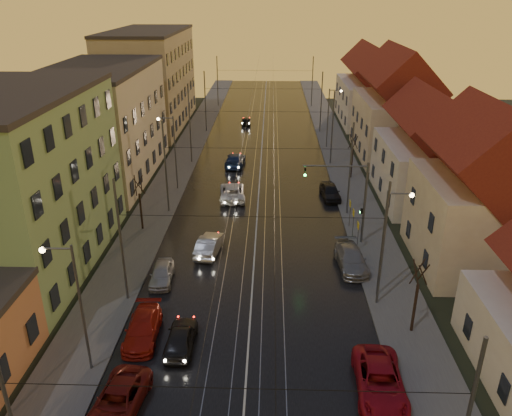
# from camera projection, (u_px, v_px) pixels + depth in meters

# --- Properties ---
(ground) EXTENTS (160.00, 160.00, 0.00)m
(ground) POSITION_uv_depth(u_px,v_px,m) (245.00, 400.00, 26.24)
(ground) COLOR black
(ground) RESTS_ON ground
(road) EXTENTS (16.00, 120.00, 0.04)m
(road) POSITION_uv_depth(u_px,v_px,m) (261.00, 161.00, 62.85)
(road) COLOR black
(road) RESTS_ON ground
(sidewalk_left) EXTENTS (4.00, 120.00, 0.15)m
(sidewalk_left) POSITION_uv_depth(u_px,v_px,m) (182.00, 160.00, 63.11)
(sidewalk_left) COLOR #4C4C4C
(sidewalk_left) RESTS_ON ground
(sidewalk_right) EXTENTS (4.00, 120.00, 0.15)m
(sidewalk_right) POSITION_uv_depth(u_px,v_px,m) (340.00, 161.00, 62.55)
(sidewalk_right) COLOR #4C4C4C
(sidewalk_right) RESTS_ON ground
(tram_rail_0) EXTENTS (0.06, 120.00, 0.03)m
(tram_rail_0) POSITION_uv_depth(u_px,v_px,m) (244.00, 160.00, 62.90)
(tram_rail_0) COLOR gray
(tram_rail_0) RESTS_ON road
(tram_rail_1) EXTENTS (0.06, 120.00, 0.03)m
(tram_rail_1) POSITION_uv_depth(u_px,v_px,m) (255.00, 161.00, 62.86)
(tram_rail_1) COLOR gray
(tram_rail_1) RESTS_ON road
(tram_rail_2) EXTENTS (0.06, 120.00, 0.03)m
(tram_rail_2) POSITION_uv_depth(u_px,v_px,m) (267.00, 161.00, 62.81)
(tram_rail_2) COLOR gray
(tram_rail_2) RESTS_ON road
(tram_rail_3) EXTENTS (0.06, 120.00, 0.03)m
(tram_rail_3) POSITION_uv_depth(u_px,v_px,m) (278.00, 161.00, 62.77)
(tram_rail_3) COLOR gray
(tram_rail_3) RESTS_ON road
(apartment_left_1) EXTENTS (10.00, 18.00, 13.00)m
(apartment_left_1) POSITION_uv_depth(u_px,v_px,m) (18.00, 185.00, 36.93)
(apartment_left_1) COLOR #739961
(apartment_left_1) RESTS_ON ground
(apartment_left_2) EXTENTS (10.00, 20.00, 12.00)m
(apartment_left_2) POSITION_uv_depth(u_px,v_px,m) (103.00, 125.00, 55.44)
(apartment_left_2) COLOR #BAB390
(apartment_left_2) RESTS_ON ground
(apartment_left_3) EXTENTS (10.00, 24.00, 14.00)m
(apartment_left_3) POSITION_uv_depth(u_px,v_px,m) (150.00, 80.00, 77.01)
(apartment_left_3) COLOR #92815E
(apartment_left_3) RESTS_ON ground
(house_right_1) EXTENTS (8.67, 10.20, 10.80)m
(house_right_1) POSITION_uv_depth(u_px,v_px,m) (481.00, 199.00, 37.31)
(house_right_1) COLOR #C3B196
(house_right_1) RESTS_ON ground
(house_right_2) EXTENTS (9.18, 12.24, 9.20)m
(house_right_2) POSITION_uv_depth(u_px,v_px,m) (429.00, 156.00, 49.53)
(house_right_2) COLOR beige
(house_right_2) RESTS_ON ground
(house_right_3) EXTENTS (9.18, 14.28, 11.50)m
(house_right_3) POSITION_uv_depth(u_px,v_px,m) (396.00, 111.00, 62.80)
(house_right_3) COLOR #C3B196
(house_right_3) RESTS_ON ground
(house_right_4) EXTENTS (9.18, 16.32, 10.00)m
(house_right_4) POSITION_uv_depth(u_px,v_px,m) (370.00, 91.00, 79.58)
(house_right_4) COLOR beige
(house_right_4) RESTS_ON ground
(catenary_pole_l_1) EXTENTS (0.16, 0.16, 9.00)m
(catenary_pole_l_1) POSITION_uv_depth(u_px,v_px,m) (121.00, 242.00, 32.91)
(catenary_pole_l_1) COLOR #595B60
(catenary_pole_l_1) RESTS_ON ground
(catenary_pole_r_1) EXTENTS (0.16, 0.16, 9.00)m
(catenary_pole_r_1) POSITION_uv_depth(u_px,v_px,m) (383.00, 246.00, 32.43)
(catenary_pole_r_1) COLOR #595B60
(catenary_pole_r_1) RESTS_ON ground
(catenary_pole_l_2) EXTENTS (0.16, 0.16, 9.00)m
(catenary_pole_l_2) POSITION_uv_depth(u_px,v_px,m) (166.00, 168.00, 46.64)
(catenary_pole_l_2) COLOR #595B60
(catenary_pole_l_2) RESTS_ON ground
(catenary_pole_r_2) EXTENTS (0.16, 0.16, 9.00)m
(catenary_pole_r_2) POSITION_uv_depth(u_px,v_px,m) (350.00, 170.00, 46.16)
(catenary_pole_r_2) COLOR #595B60
(catenary_pole_r_2) RESTS_ON ground
(catenary_pole_l_3) EXTENTS (0.16, 0.16, 9.00)m
(catenary_pole_l_3) POSITION_uv_depth(u_px,v_px,m) (190.00, 128.00, 60.37)
(catenary_pole_l_3) COLOR #595B60
(catenary_pole_l_3) RESTS_ON ground
(catenary_pole_r_3) EXTENTS (0.16, 0.16, 9.00)m
(catenary_pole_r_3) POSITION_uv_depth(u_px,v_px,m) (332.00, 129.00, 59.89)
(catenary_pole_r_3) COLOR #595B60
(catenary_pole_r_3) RESTS_ON ground
(catenary_pole_l_4) EXTENTS (0.16, 0.16, 9.00)m
(catenary_pole_l_4) POSITION_uv_depth(u_px,v_px,m) (205.00, 102.00, 74.11)
(catenary_pole_l_4) COLOR #595B60
(catenary_pole_l_4) RESTS_ON ground
(catenary_pole_r_4) EXTENTS (0.16, 0.16, 9.00)m
(catenary_pole_r_4) POSITION_uv_depth(u_px,v_px,m) (321.00, 103.00, 73.63)
(catenary_pole_r_4) COLOR #595B60
(catenary_pole_r_4) RESTS_ON ground
(catenary_pole_l_5) EXTENTS (0.16, 0.16, 9.00)m
(catenary_pole_l_5) POSITION_uv_depth(u_px,v_px,m) (218.00, 82.00, 90.58)
(catenary_pole_l_5) COLOR #595B60
(catenary_pole_l_5) RESTS_ON ground
(catenary_pole_r_5) EXTENTS (0.16, 0.16, 9.00)m
(catenary_pole_r_5) POSITION_uv_depth(u_px,v_px,m) (312.00, 82.00, 90.10)
(catenary_pole_r_5) COLOR #595B60
(catenary_pole_r_5) RESTS_ON ground
(street_lamp_0) EXTENTS (1.75, 0.32, 8.00)m
(street_lamp_0) POSITION_uv_depth(u_px,v_px,m) (74.00, 297.00, 26.36)
(street_lamp_0) COLOR #595B60
(street_lamp_0) RESTS_ON ground
(street_lamp_1) EXTENTS (1.75, 0.32, 8.00)m
(street_lamp_1) POSITION_uv_depth(u_px,v_px,m) (388.00, 234.00, 33.18)
(street_lamp_1) COLOR #595B60
(street_lamp_1) RESTS_ON ground
(street_lamp_2) EXTENTS (1.75, 0.32, 8.00)m
(street_lamp_2) POSITION_uv_depth(u_px,v_px,m) (172.00, 146.00, 51.99)
(street_lamp_2) COLOR #595B60
(street_lamp_2) RESTS_ON ground
(street_lamp_3) EXTENTS (1.75, 0.32, 8.00)m
(street_lamp_3) POSITION_uv_depth(u_px,v_px,m) (331.00, 112.00, 66.13)
(street_lamp_3) COLOR #595B60
(street_lamp_3) RESTS_ON ground
(traffic_light_mast) EXTENTS (5.30, 0.32, 7.20)m
(traffic_light_mast) POSITION_uv_depth(u_px,v_px,m) (353.00, 193.00, 40.65)
(traffic_light_mast) COLOR #595B60
(traffic_light_mast) RESTS_ON ground
(bare_tree_0) EXTENTS (1.09, 1.09, 5.11)m
(bare_tree_0) POSITION_uv_depth(u_px,v_px,m) (140.00, 204.00, 43.83)
(bare_tree_0) COLOR black
(bare_tree_0) RESTS_ON ground
(bare_tree_1) EXTENTS (1.09, 1.09, 5.11)m
(bare_tree_1) POSITION_uv_depth(u_px,v_px,m) (416.00, 299.00, 30.45)
(bare_tree_1) COLOR black
(bare_tree_1) RESTS_ON ground
(bare_tree_2) EXTENTS (1.09, 1.09, 5.11)m
(bare_tree_2) POSITION_uv_depth(u_px,v_px,m) (352.00, 158.00, 56.08)
(bare_tree_2) COLOR black
(bare_tree_2) RESTS_ON ground
(driving_car_0) EXTENTS (1.68, 4.14, 1.41)m
(driving_car_0) POSITION_uv_depth(u_px,v_px,m) (181.00, 338.00, 29.84)
(driving_car_0) COLOR black
(driving_car_0) RESTS_ON ground
(driving_car_1) EXTENTS (2.14, 4.69, 1.49)m
(driving_car_1) POSITION_uv_depth(u_px,v_px,m) (209.00, 245.00, 40.63)
(driving_car_1) COLOR #99999E
(driving_car_1) RESTS_ON ground
(driving_car_2) EXTENTS (2.96, 5.61, 1.50)m
(driving_car_2) POSITION_uv_depth(u_px,v_px,m) (232.00, 192.00, 51.25)
(driving_car_2) COLOR silver
(driving_car_2) RESTS_ON ground
(driving_car_3) EXTENTS (2.43, 5.41, 1.54)m
(driving_car_3) POSITION_uv_depth(u_px,v_px,m) (235.00, 160.00, 60.89)
(driving_car_3) COLOR navy
(driving_car_3) RESTS_ON ground
(driving_car_4) EXTENTS (1.60, 3.64, 1.22)m
(driving_car_4) POSITION_uv_depth(u_px,v_px,m) (246.00, 121.00, 79.41)
(driving_car_4) COLOR black
(driving_car_4) RESTS_ON ground
(parked_left_1) EXTENTS (2.79, 5.09, 1.35)m
(parked_left_1) POSITION_uv_depth(u_px,v_px,m) (118.00, 401.00, 25.29)
(parked_left_1) COLOR #5E1210
(parked_left_1) RESTS_ON ground
(parked_left_2) EXTENTS (2.14, 4.83, 1.38)m
(parked_left_2) POSITION_uv_depth(u_px,v_px,m) (143.00, 329.00, 30.66)
(parked_left_2) COLOR #9C190F
(parked_left_2) RESTS_ON ground
(parked_left_3) EXTENTS (1.80, 3.98, 1.33)m
(parked_left_3) POSITION_uv_depth(u_px,v_px,m) (162.00, 273.00, 36.67)
(parked_left_3) COLOR #A9A9AF
(parked_left_3) RESTS_ON ground
(parked_right_0) EXTENTS (2.74, 5.54, 1.51)m
(parked_right_0) POSITION_uv_depth(u_px,v_px,m) (380.00, 381.00, 26.46)
(parked_right_0) COLOR maroon
(parked_right_0) RESTS_ON ground
(parked_right_1) EXTENTS (2.44, 5.25, 1.48)m
(parked_right_1) POSITION_uv_depth(u_px,v_px,m) (351.00, 259.00, 38.50)
(parked_right_1) COLOR gray
(parked_right_1) RESTS_ON ground
(parked_right_2) EXTENTS (2.11, 4.51, 1.49)m
(parked_right_2) POSITION_uv_depth(u_px,v_px,m) (330.00, 191.00, 51.34)
(parked_right_2) COLOR black
(parked_right_2) RESTS_ON ground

